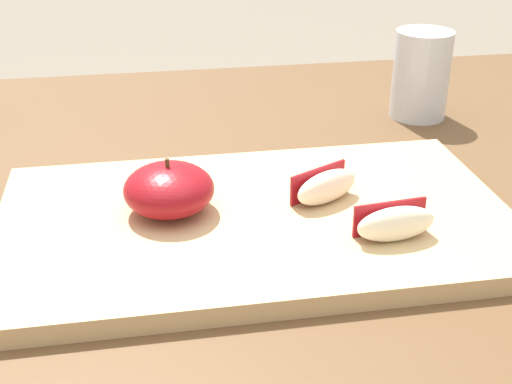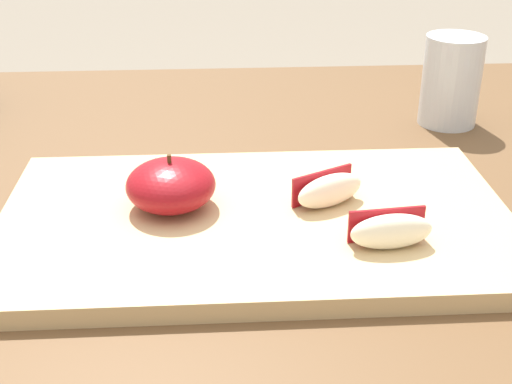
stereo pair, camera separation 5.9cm
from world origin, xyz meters
The scene contains 6 objects.
dining_table centered at (0.00, 0.00, 0.64)m, with size 1.46×0.90×0.73m.
cutting_board centered at (-0.03, -0.03, 0.74)m, with size 0.44×0.26×0.02m.
apple_half_skin_up centered at (-0.10, -0.02, 0.77)m, with size 0.08×0.08×0.05m.
apple_wedge_left centered at (0.04, -0.02, 0.76)m, with size 0.07×0.05×0.03m.
apple_wedge_near_knife centered at (0.07, -0.10, 0.76)m, with size 0.07×0.03×0.03m.
drinking_glass_water centered at (0.22, 0.21, 0.78)m, with size 0.07×0.07×0.10m.
Camera 2 is at (-0.06, -0.56, 1.03)m, focal length 48.88 mm.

